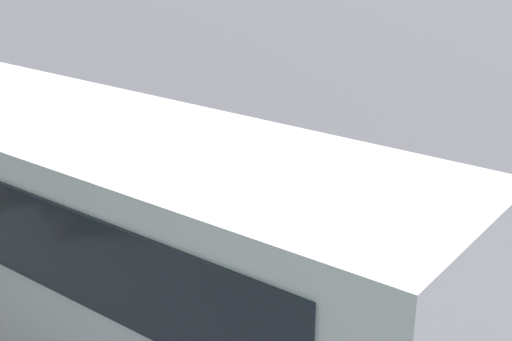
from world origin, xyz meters
The scene contains 13 objects.
ground_plane centered at (0.00, 0.00, 0.00)m, with size 80.00×80.00×0.00m, color #424247.
tour_bus centered at (-0.89, 4.27, 1.64)m, with size 9.46×2.64×3.25m.
spectator_far_left centered at (-2.77, 1.17, 1.05)m, with size 0.58×0.38×1.75m.
spectator_left centered at (-1.89, 1.51, 1.04)m, with size 0.58×0.35×1.74m.
spectator_centre centered at (-0.84, 1.36, 0.98)m, with size 0.57×0.39×1.65m.
spectator_right centered at (-0.08, 1.38, 1.00)m, with size 0.58×0.35×1.69m.
parked_motorcycle_silver centered at (-3.96, 2.24, 0.48)m, with size 2.05×0.58×0.99m.
stunt_motorcycle centered at (2.69, -1.86, 0.61)m, with size 1.87×1.09×1.23m.
traffic_cone centered at (0.58, -1.36, 0.30)m, with size 0.34×0.34×0.63m.
bay_line_b centered at (-3.38, -1.58, 0.00)m, with size 0.27×4.22×0.01m.
bay_line_c centered at (-0.87, -1.58, 0.00)m, with size 0.24×3.58×0.01m.
bay_line_d centered at (1.63, -1.58, 0.00)m, with size 0.26×3.99×0.01m.
bay_line_e centered at (4.13, -1.58, 0.00)m, with size 0.27×4.37×0.01m.
Camera 1 is at (-7.09, 9.25, 5.58)m, focal length 48.75 mm.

